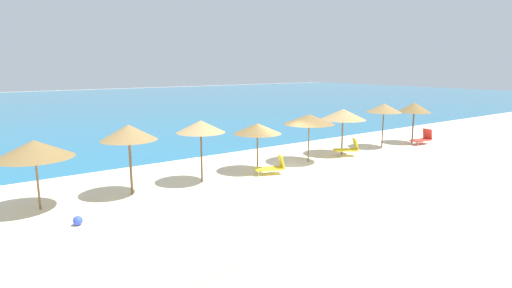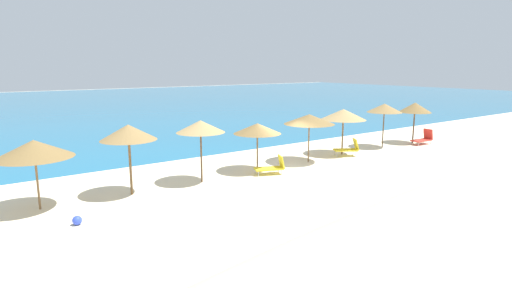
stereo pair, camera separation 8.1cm
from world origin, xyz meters
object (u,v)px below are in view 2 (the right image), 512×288
beach_umbrella_5 (343,114)px  lounge_chair_1 (272,167)px  beach_ball (77,220)px  beach_umbrella_4 (309,119)px  beach_umbrella_2 (201,127)px  beach_umbrella_7 (415,108)px  lounge_chair_2 (423,138)px  lounge_chair_0 (348,148)px  beach_umbrella_3 (257,129)px  beach_umbrella_0 (34,149)px  beach_umbrella_6 (384,108)px  beach_umbrella_1 (128,133)px

beach_umbrella_5 → lounge_chair_1: beach_umbrella_5 is taller
lounge_chair_1 → beach_ball: bearing=119.9°
beach_umbrella_4 → lounge_chair_1: 3.79m
beach_umbrella_2 → beach_umbrella_7: bearing=0.4°
beach_umbrella_5 → lounge_chair_2: beach_umbrella_5 is taller
lounge_chair_0 → lounge_chair_1: lounge_chair_0 is taller
beach_umbrella_3 → beach_ball: bearing=-165.9°
lounge_chair_2 → beach_umbrella_2: bearing=91.7°
beach_umbrella_7 → lounge_chair_1: beach_umbrella_7 is taller
beach_umbrella_4 → beach_umbrella_0: bearing=179.2°
beach_umbrella_7 → beach_ball: bearing=-174.3°
lounge_chair_2 → beach_umbrella_0: bearing=91.5°
beach_umbrella_6 → beach_ball: (-18.83, -2.45, -2.34)m
beach_umbrella_0 → beach_umbrella_6: 19.57m
beach_umbrella_3 → beach_ball: (-8.83, -2.21, -1.96)m
beach_umbrella_4 → beach_ball: 12.58m
beach_umbrella_3 → beach_umbrella_5: 6.32m
beach_umbrella_7 → beach_ball: 21.89m
beach_umbrella_4 → beach_umbrella_1: bearing=-179.8°
beach_umbrella_1 → beach_umbrella_5: 12.60m
beach_umbrella_2 → beach_umbrella_0: bearing=177.3°
beach_umbrella_5 → beach_umbrella_6: beach_umbrella_6 is taller
beach_umbrella_2 → lounge_chair_2: bearing=-1.9°
beach_umbrella_3 → beach_umbrella_2: bearing=-177.3°
beach_umbrella_7 → lounge_chair_0: bearing=-177.8°
beach_umbrella_3 → beach_umbrella_7: beach_umbrella_7 is taller
beach_umbrella_3 → lounge_chair_2: 13.16m
beach_umbrella_2 → lounge_chair_1: (3.38, -0.74, -2.14)m
beach_umbrella_0 → beach_umbrella_7: beach_umbrella_7 is taller
beach_umbrella_7 → beach_ball: size_ratio=8.76×
beach_umbrella_4 → lounge_chair_0: beach_umbrella_4 is taller
beach_umbrella_3 → beach_umbrella_4: bearing=-0.5°
beach_umbrella_3 → beach_umbrella_7: (12.83, -0.04, 0.27)m
beach_umbrella_4 → beach_umbrella_2: bearing=-179.0°
beach_umbrella_3 → lounge_chair_0: size_ratio=1.58×
beach_umbrella_7 → lounge_chair_0: 6.89m
beach_umbrella_4 → beach_ball: (-12.20, -2.18, -2.16)m
lounge_chair_1 → beach_umbrella_3: bearing=36.4°
beach_umbrella_6 → lounge_chair_2: size_ratio=1.81×
beach_umbrella_5 → lounge_chair_0: 1.97m
beach_umbrella_0 → beach_ball: 3.23m
beach_umbrella_4 → beach_umbrella_7: 9.46m
beach_umbrella_4 → beach_umbrella_5: bearing=5.9°
beach_umbrella_1 → beach_umbrella_0: bearing=176.2°
lounge_chair_0 → beach_ball: bearing=129.1°
beach_umbrella_1 → beach_umbrella_4: 9.65m
lounge_chair_0 → beach_ball: lounge_chair_0 is taller
beach_umbrella_5 → beach_ball: 15.51m
beach_umbrella_1 → lounge_chair_1: bearing=-7.2°
beach_umbrella_3 → beach_umbrella_5: bearing=2.5°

